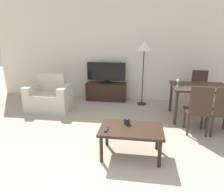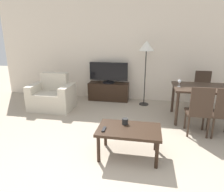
{
  "view_description": "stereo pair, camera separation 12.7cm",
  "coord_description": "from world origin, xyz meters",
  "px_view_note": "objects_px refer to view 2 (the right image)",
  "views": [
    {
      "loc": [
        0.57,
        -1.59,
        1.73
      ],
      "look_at": [
        0.05,
        1.94,
        0.65
      ],
      "focal_mm": 32.0,
      "sensor_mm": 36.0,
      "label": 1
    },
    {
      "loc": [
        0.7,
        -1.57,
        1.73
      ],
      "look_at": [
        0.05,
        1.94,
        0.65
      ],
      "focal_mm": 32.0,
      "sensor_mm": 36.0,
      "label": 2
    }
  ],
  "objects_px": {
    "remote_primary": "(104,129)",
    "tv_stand": "(109,91)",
    "armchair": "(53,96)",
    "tv": "(109,73)",
    "dining_chair_near": "(199,109)",
    "wine_glass_left": "(179,82)",
    "floor_lamp": "(146,49)",
    "cup_white_near": "(125,121)",
    "coffee_table": "(129,132)",
    "dining_chair_near_right": "(224,111)",
    "dining_table": "(202,91)",
    "dining_chair_far": "(203,89)"
  },
  "relations": [
    {
      "from": "floor_lamp",
      "to": "cup_white_near",
      "type": "xyz_separation_m",
      "value": [
        -0.23,
        -2.25,
        -0.93
      ]
    },
    {
      "from": "tv",
      "to": "dining_chair_far",
      "type": "distance_m",
      "value": 2.4
    },
    {
      "from": "tv_stand",
      "to": "remote_primary",
      "type": "height_order",
      "value": "tv_stand"
    },
    {
      "from": "cup_white_near",
      "to": "wine_glass_left",
      "type": "xyz_separation_m",
      "value": [
        0.94,
        1.39,
        0.34
      ]
    },
    {
      "from": "tv_stand",
      "to": "dining_chair_near",
      "type": "height_order",
      "value": "dining_chair_near"
    },
    {
      "from": "armchair",
      "to": "remote_primary",
      "type": "relative_size",
      "value": 6.73
    },
    {
      "from": "dining_chair_near",
      "to": "dining_chair_far",
      "type": "distance_m",
      "value": 1.56
    },
    {
      "from": "armchair",
      "to": "remote_primary",
      "type": "height_order",
      "value": "armchair"
    },
    {
      "from": "armchair",
      "to": "tv_stand",
      "type": "xyz_separation_m",
      "value": [
        1.21,
        0.92,
        -0.06
      ]
    },
    {
      "from": "remote_primary",
      "to": "wine_glass_left",
      "type": "distance_m",
      "value": 2.07
    },
    {
      "from": "coffee_table",
      "to": "dining_chair_near_right",
      "type": "xyz_separation_m",
      "value": [
        1.54,
        0.85,
        0.11
      ]
    },
    {
      "from": "wine_glass_left",
      "to": "dining_chair_near_right",
      "type": "bearing_deg",
      "value": -45.12
    },
    {
      "from": "tv",
      "to": "wine_glass_left",
      "type": "bearing_deg",
      "value": -32.33
    },
    {
      "from": "remote_primary",
      "to": "tv_stand",
      "type": "bearing_deg",
      "value": 100.05
    },
    {
      "from": "tv_stand",
      "to": "dining_table",
      "type": "bearing_deg",
      "value": -24.78
    },
    {
      "from": "dining_table",
      "to": "dining_chair_near_right",
      "type": "xyz_separation_m",
      "value": [
        0.2,
        -0.75,
        -0.14
      ]
    },
    {
      "from": "armchair",
      "to": "dining_chair_near",
      "type": "height_order",
      "value": "dining_chair_near"
    },
    {
      "from": "dining_chair_near",
      "to": "tv",
      "type": "bearing_deg",
      "value": 138.33
    },
    {
      "from": "coffee_table",
      "to": "dining_chair_far",
      "type": "relative_size",
      "value": 0.99
    },
    {
      "from": "cup_white_near",
      "to": "tv",
      "type": "bearing_deg",
      "value": 107.01
    },
    {
      "from": "armchair",
      "to": "cup_white_near",
      "type": "xyz_separation_m",
      "value": [
        1.97,
        -1.55,
        0.18
      ]
    },
    {
      "from": "dining_chair_near_right",
      "to": "dining_chair_far",
      "type": "bearing_deg",
      "value": 90.0
    },
    {
      "from": "dining_chair_near",
      "to": "cup_white_near",
      "type": "xyz_separation_m",
      "value": [
        -1.21,
        -0.71,
        -0.01
      ]
    },
    {
      "from": "tv_stand",
      "to": "tv",
      "type": "relative_size",
      "value": 1.05
    },
    {
      "from": "dining_table",
      "to": "floor_lamp",
      "type": "relative_size",
      "value": 0.71
    },
    {
      "from": "cup_white_near",
      "to": "wine_glass_left",
      "type": "relative_size",
      "value": 0.63
    },
    {
      "from": "coffee_table",
      "to": "dining_chair_near_right",
      "type": "height_order",
      "value": "dining_chair_near_right"
    },
    {
      "from": "tv",
      "to": "dining_chair_near",
      "type": "xyz_separation_m",
      "value": [
        1.97,
        -1.75,
        -0.27
      ]
    },
    {
      "from": "tv",
      "to": "dining_table",
      "type": "bearing_deg",
      "value": -24.72
    },
    {
      "from": "tv_stand",
      "to": "cup_white_near",
      "type": "height_order",
      "value": "cup_white_near"
    },
    {
      "from": "armchair",
      "to": "dining_chair_far",
      "type": "distance_m",
      "value": 3.65
    },
    {
      "from": "dining_chair_far",
      "to": "floor_lamp",
      "type": "xyz_separation_m",
      "value": [
        -1.39,
        0.03,
        0.92
      ]
    },
    {
      "from": "tv_stand",
      "to": "cup_white_near",
      "type": "xyz_separation_m",
      "value": [
        0.75,
        -2.47,
        0.24
      ]
    },
    {
      "from": "dining_table",
      "to": "remote_primary",
      "type": "xyz_separation_m",
      "value": [
        -1.69,
        -1.71,
        -0.18
      ]
    },
    {
      "from": "tv",
      "to": "cup_white_near",
      "type": "relative_size",
      "value": 11.36
    },
    {
      "from": "tv",
      "to": "remote_primary",
      "type": "xyz_separation_m",
      "value": [
        0.48,
        -2.71,
        -0.32
      ]
    },
    {
      "from": "dining_chair_near",
      "to": "wine_glass_left",
      "type": "xyz_separation_m",
      "value": [
        -0.27,
        0.68,
        0.33
      ]
    },
    {
      "from": "armchair",
      "to": "remote_primary",
      "type": "distance_m",
      "value": 2.47
    },
    {
      "from": "wine_glass_left",
      "to": "coffee_table",
      "type": "bearing_deg",
      "value": -119.49
    },
    {
      "from": "armchair",
      "to": "dining_table",
      "type": "xyz_separation_m",
      "value": [
        3.38,
        -0.08,
        0.33
      ]
    },
    {
      "from": "tv_stand",
      "to": "tv",
      "type": "distance_m",
      "value": 0.53
    },
    {
      "from": "floor_lamp",
      "to": "remote_primary",
      "type": "relative_size",
      "value": 10.78
    },
    {
      "from": "coffee_table",
      "to": "wine_glass_left",
      "type": "distance_m",
      "value": 1.81
    },
    {
      "from": "wine_glass_left",
      "to": "floor_lamp",
      "type": "bearing_deg",
      "value": 129.61
    },
    {
      "from": "dining_chair_near_right",
      "to": "remote_primary",
      "type": "xyz_separation_m",
      "value": [
        -1.89,
        -0.96,
        -0.05
      ]
    },
    {
      "from": "armchair",
      "to": "coffee_table",
      "type": "xyz_separation_m",
      "value": [
        2.04,
        -1.69,
        0.08
      ]
    },
    {
      "from": "dining_chair_near_right",
      "to": "remote_primary",
      "type": "relative_size",
      "value": 6.13
    },
    {
      "from": "dining_table",
      "to": "coffee_table",
      "type": "bearing_deg",
      "value": -129.83
    },
    {
      "from": "tv_stand",
      "to": "floor_lamp",
      "type": "xyz_separation_m",
      "value": [
        0.98,
        -0.22,
        1.18
      ]
    },
    {
      "from": "dining_chair_near_right",
      "to": "remote_primary",
      "type": "distance_m",
      "value": 2.12
    }
  ]
}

